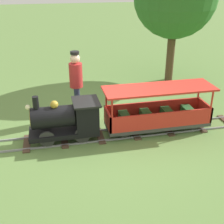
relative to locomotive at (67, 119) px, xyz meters
The scene contains 5 objects.
ground_plane 1.18m from the locomotive, 90.00° to the right, with size 60.00×60.00×0.00m, color #608442.
track 1.14m from the locomotive, 90.00° to the right, with size 0.68×6.05×0.04m.
locomotive is the anchor object (origin of this frame).
passenger_car 1.94m from the locomotive, 90.00° to the right, with size 0.74×2.35×0.97m.
conductor_person 1.13m from the locomotive, 17.44° to the right, with size 0.30×0.30×1.62m.
Camera 1 is at (-5.43, 1.32, 3.19)m, focal length 47.49 mm.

